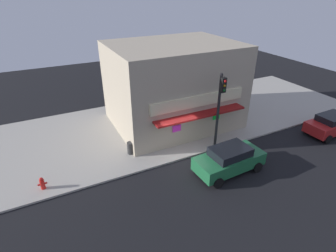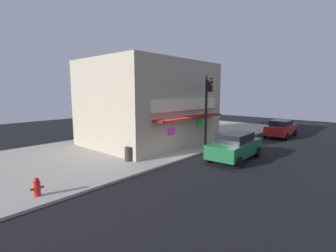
{
  "view_description": "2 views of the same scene",
  "coord_description": "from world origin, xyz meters",
  "views": [
    {
      "loc": [
        -7.41,
        -12.36,
        10.09
      ],
      "look_at": [
        -0.28,
        1.96,
        1.58
      ],
      "focal_mm": 28.51,
      "sensor_mm": 36.0,
      "label": 1
    },
    {
      "loc": [
        -11.92,
        -8.89,
        4.14
      ],
      "look_at": [
        0.92,
        2.47,
        1.72
      ],
      "focal_mm": 26.28,
      "sensor_mm": 36.0,
      "label": 2
    }
  ],
  "objects": [
    {
      "name": "ground_plane",
      "position": [
        0.0,
        0.0,
        0.0
      ],
      "size": [
        55.01,
        55.01,
        0.0
      ],
      "primitive_type": "plane",
      "color": "black"
    },
    {
      "name": "sidewalk",
      "position": [
        0.0,
        5.26,
        0.06
      ],
      "size": [
        36.67,
        10.52,
        0.12
      ],
      "primitive_type": "cube",
      "color": "#A39E93",
      "rests_on": "ground_plane"
    },
    {
      "name": "corner_building",
      "position": [
        1.75,
        5.09,
        3.24
      ],
      "size": [
        9.34,
        8.04,
        6.25
      ],
      "color": "tan",
      "rests_on": "sidewalk"
    },
    {
      "name": "traffic_light",
      "position": [
        2.66,
        0.36,
        3.41
      ],
      "size": [
        0.32,
        0.58,
        5.14
      ],
      "color": "black",
      "rests_on": "sidewalk"
    },
    {
      "name": "fire_hydrant",
      "position": [
        -8.5,
        0.9,
        0.47
      ],
      "size": [
        0.49,
        0.25,
        0.74
      ],
      "color": "red",
      "rests_on": "sidewalk"
    },
    {
      "name": "trash_can",
      "position": [
        -3.0,
        2.07,
        0.53
      ],
      "size": [
        0.45,
        0.45,
        0.82
      ],
      "primitive_type": "cylinder",
      "color": "#2D2D2D",
      "rests_on": "sidewalk"
    },
    {
      "name": "pedestrian",
      "position": [
        1.91,
        1.81,
        1.02
      ],
      "size": [
        0.51,
        0.52,
        1.63
      ],
      "color": "navy",
      "rests_on": "sidewalk"
    },
    {
      "name": "potted_plant_by_doorway",
      "position": [
        5.6,
        2.27,
        0.77
      ],
      "size": [
        0.7,
        0.7,
        1.09
      ],
      "color": "gray",
      "rests_on": "sidewalk"
    },
    {
      "name": "potted_plant_by_window",
      "position": [
        2.02,
        2.89,
        0.63
      ],
      "size": [
        0.55,
        0.55,
        0.93
      ],
      "color": "gray",
      "rests_on": "sidewalk"
    },
    {
      "name": "parked_car_green",
      "position": [
        1.72,
        -2.25,
        0.85
      ],
      "size": [
        4.34,
        2.2,
        1.65
      ],
      "color": "#1E6038",
      "rests_on": "ground_plane"
    },
    {
      "name": "parked_car_red",
      "position": [
        11.51,
        -1.92,
        0.81
      ],
      "size": [
        4.04,
        2.05,
        1.55
      ],
      "color": "#AD1E1E",
      "rests_on": "ground_plane"
    }
  ]
}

